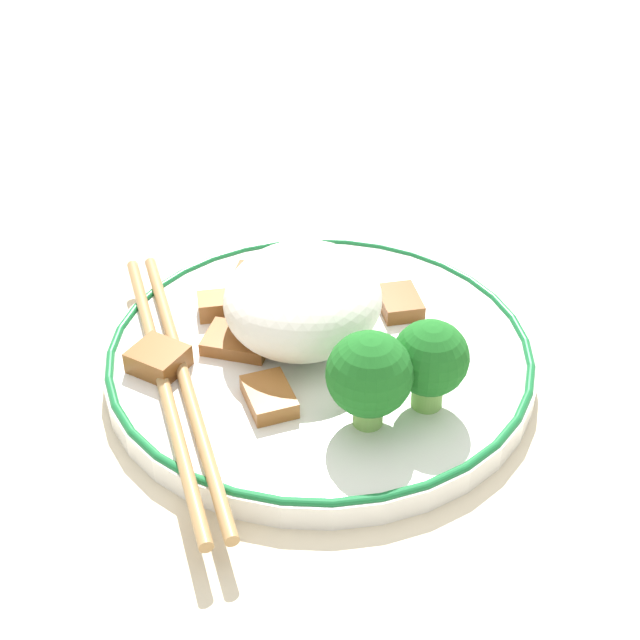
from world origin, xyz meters
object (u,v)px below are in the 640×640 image
at_px(plate, 320,355).
at_px(chopsticks, 173,377).
at_px(broccoli_back_center, 430,360).
at_px(broccoli_back_left, 369,376).

relative_size(plate, chopsticks, 1.09).
bearing_deg(plate, broccoli_back_center, -122.67).
xyz_separation_m(plate, chopsticks, (-0.04, 0.08, 0.01)).
height_order(broccoli_back_left, chopsticks, broccoli_back_left).
xyz_separation_m(broccoli_back_left, chopsticks, (0.02, 0.11, -0.03)).
bearing_deg(broccoli_back_left, broccoli_back_center, -57.49).
bearing_deg(broccoli_back_center, plate, 57.33).
distance_m(broccoli_back_left, broccoli_back_center, 0.04).
relative_size(plate, broccoli_back_left, 4.54).
height_order(broccoli_back_left, broccoli_back_center, broccoli_back_left).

